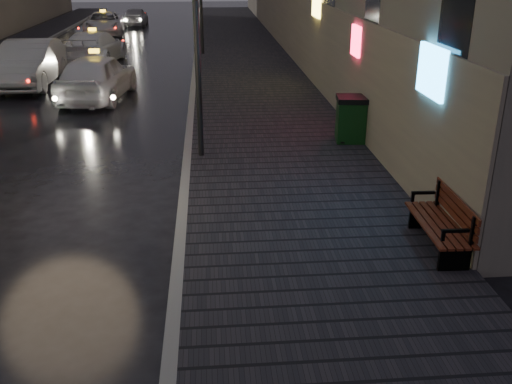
% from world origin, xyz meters
% --- Properties ---
extents(ground, '(120.00, 120.00, 0.00)m').
position_xyz_m(ground, '(0.00, 0.00, 0.00)').
color(ground, black).
rests_on(ground, ground).
extents(sidewalk, '(4.60, 58.00, 0.15)m').
position_xyz_m(sidewalk, '(3.90, 21.00, 0.07)').
color(sidewalk, black).
rests_on(sidewalk, ground).
extents(curb, '(0.20, 58.00, 0.15)m').
position_xyz_m(curb, '(1.50, 21.00, 0.07)').
color(curb, slate).
rests_on(curb, ground).
extents(curb_far, '(0.20, 58.00, 0.15)m').
position_xyz_m(curb_far, '(-7.40, 21.00, 0.07)').
color(curb_far, slate).
rests_on(curb_far, ground).
extents(lamp_near, '(0.36, 0.36, 5.28)m').
position_xyz_m(lamp_near, '(1.85, 6.00, 3.49)').
color(lamp_near, black).
rests_on(lamp_near, sidewalk).
extents(bench, '(0.68, 1.84, 0.93)m').
position_xyz_m(bench, '(5.92, 0.78, 0.62)').
color(bench, black).
rests_on(bench, sidewalk).
extents(trash_bin, '(0.87, 0.87, 1.20)m').
position_xyz_m(trash_bin, '(5.80, 6.85, 0.76)').
color(trash_bin, black).
rests_on(trash_bin, sidewalk).
extents(taxi_near, '(2.49, 4.97, 1.63)m').
position_xyz_m(taxi_near, '(-1.81, 12.88, 0.81)').
color(taxi_near, silver).
rests_on(taxi_near, ground).
extents(car_left_mid, '(1.84, 5.21, 1.71)m').
position_xyz_m(car_left_mid, '(-4.82, 15.49, 0.86)').
color(car_left_mid, gray).
rests_on(car_left_mid, ground).
extents(taxi_mid, '(2.65, 5.40, 1.51)m').
position_xyz_m(taxi_mid, '(-3.20, 20.26, 0.76)').
color(taxi_mid, silver).
rests_on(taxi_mid, ground).
extents(taxi_far, '(2.80, 5.29, 1.42)m').
position_xyz_m(taxi_far, '(-4.50, 31.25, 0.71)').
color(taxi_far, silver).
rests_on(taxi_far, ground).
extents(car_far, '(1.55, 3.82, 1.30)m').
position_xyz_m(car_far, '(-3.03, 36.25, 0.65)').
color(car_far, gray).
rests_on(car_far, ground).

